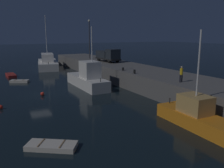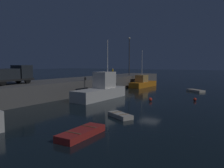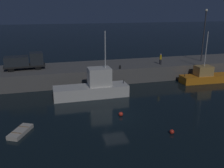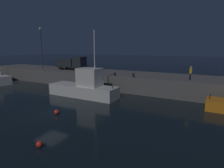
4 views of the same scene
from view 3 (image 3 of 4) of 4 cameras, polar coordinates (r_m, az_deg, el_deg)
ground_plane at (r=26.27m, az=0.81°, el=-7.75°), size 320.00×320.00×0.00m
pier_quay at (r=39.41m, az=-4.93°, el=2.60°), size 59.75×7.43×2.33m
fishing_boat_blue at (r=40.90m, az=20.90°, el=1.63°), size 8.41×2.62×7.75m
fishing_boat_white at (r=31.90m, az=-4.34°, el=-0.76°), size 9.57×2.70×8.40m
rowboat_white_mid at (r=24.57m, az=-20.43°, el=-10.30°), size 2.24×2.97×0.42m
mooring_buoy_near at (r=26.50m, az=2.06°, el=-6.97°), size 0.47×0.47×0.47m
mooring_buoy_mid at (r=23.68m, az=13.68°, el=-10.67°), size 0.42×0.42×0.42m
lamp_post_east at (r=44.33m, az=20.54°, el=11.28°), size 0.44×0.44×8.56m
utility_truck at (r=38.54m, az=-19.50°, el=5.04°), size 5.94×2.54×2.42m
dockworker at (r=40.44m, az=11.17°, el=5.84°), size 0.37×0.45×1.72m
bollard_west at (r=36.93m, az=1.88°, el=3.93°), size 0.28×0.28×0.52m
bollard_central at (r=36.23m, az=-2.54°, el=3.61°), size 0.28×0.28×0.45m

